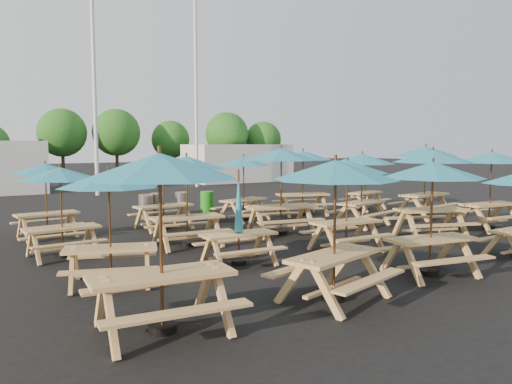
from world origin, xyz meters
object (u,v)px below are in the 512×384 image
picnic_unit_5 (239,226)px  picnic_unit_8 (433,177)px  picnic_unit_10 (281,159)px  picnic_unit_15 (303,159)px  picnic_unit_19 (366,164)px  picnic_unit_7 (163,166)px  waste_bin_1 (146,206)px  picnic_unit_13 (433,162)px  picnic_unit_9 (347,172)px  picnic_unit_14 (362,163)px  picnic_unit_6 (187,168)px  picnic_unit_11 (244,165)px  picnic_unit_2 (60,179)px  picnic_unit_17 (492,162)px  waste_bin_2 (157,204)px  picnic_unit_0 (160,177)px  waste_bin_3 (182,203)px  picnic_unit_1 (109,186)px  picnic_unit_3 (45,173)px  picnic_unit_4 (335,179)px  picnic_unit_18 (426,156)px  waste_bin_4 (207,202)px  waste_bin_0 (146,207)px

picnic_unit_5 → picnic_unit_8: (2.85, -2.78, 1.13)m
picnic_unit_10 → picnic_unit_15: size_ratio=0.99×
picnic_unit_8 → picnic_unit_19: 10.09m
picnic_unit_7 → waste_bin_1: size_ratio=2.74×
picnic_unit_13 → waste_bin_1: bearing=142.8°
picnic_unit_9 → picnic_unit_14: 4.02m
picnic_unit_6 → picnic_unit_11: bearing=44.7°
picnic_unit_2 → picnic_unit_13: (9.27, -2.83, 0.32)m
picnic_unit_17 → waste_bin_2: 11.41m
picnic_unit_7 → waste_bin_2: picnic_unit_7 is taller
picnic_unit_14 → picnic_unit_0: bearing=-164.1°
picnic_unit_8 → waste_bin_3: size_ratio=2.80×
picnic_unit_6 → picnic_unit_14: 6.10m
picnic_unit_1 → picnic_unit_3: bearing=110.7°
picnic_unit_14 → waste_bin_2: 7.60m
picnic_unit_2 → picnic_unit_13: size_ratio=0.77×
picnic_unit_2 → picnic_unit_3: size_ratio=1.00×
picnic_unit_15 → picnic_unit_6: bearing=-137.3°
picnic_unit_5 → picnic_unit_7: size_ratio=0.93×
picnic_unit_4 → waste_bin_2: (0.95, 11.18, -1.65)m
picnic_unit_11 → picnic_unit_17: picnic_unit_17 is taller
picnic_unit_13 → waste_bin_2: (-5.01, 8.24, -1.74)m
picnic_unit_17 → picnic_unit_1: bearing=-175.5°
picnic_unit_2 → waste_bin_3: size_ratio=2.58×
picnic_unit_8 → picnic_unit_18: (6.24, 5.45, 0.23)m
picnic_unit_0 → picnic_unit_3: size_ratio=1.20×
waste_bin_2 → picnic_unit_18: bearing=-34.4°
picnic_unit_4 → picnic_unit_18: picnic_unit_18 is taller
picnic_unit_11 → waste_bin_4: size_ratio=2.98×
picnic_unit_17 → picnic_unit_19: (-0.07, 5.40, -0.24)m
picnic_unit_2 → waste_bin_0: bearing=47.7°
picnic_unit_5 → waste_bin_0: (0.49, 7.64, -0.45)m
picnic_unit_14 → waste_bin_1: picnic_unit_14 is taller
picnic_unit_2 → picnic_unit_8: 8.16m
picnic_unit_10 → waste_bin_1: picnic_unit_10 is taller
picnic_unit_0 → picnic_unit_1: 2.76m
picnic_unit_5 → picnic_unit_6: bearing=96.8°
picnic_unit_4 → picnic_unit_6: 5.45m
picnic_unit_5 → waste_bin_3: size_ratio=2.54×
picnic_unit_14 → picnic_unit_19: 4.07m
picnic_unit_2 → picnic_unit_11: (6.40, 2.70, 0.09)m
picnic_unit_0 → picnic_unit_6: bearing=67.3°
picnic_unit_1 → picnic_unit_17: (11.69, 0.12, 0.22)m
picnic_unit_0 → waste_bin_0: picnic_unit_0 is taller
picnic_unit_4 → picnic_unit_14: (5.78, 5.53, -0.04)m
picnic_unit_2 → picnic_unit_3: bearing=82.8°
picnic_unit_3 → picnic_unit_9: 8.28m
picnic_unit_7 → waste_bin_3: picnic_unit_7 is taller
picnic_unit_15 → picnic_unit_19: bearing=14.6°
picnic_unit_2 → picnic_unit_14: size_ratio=0.84×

